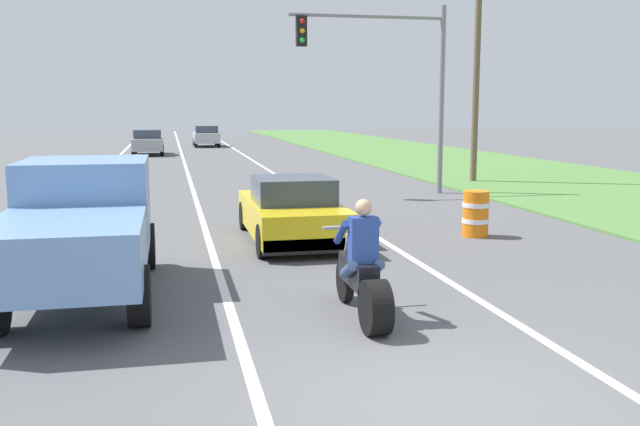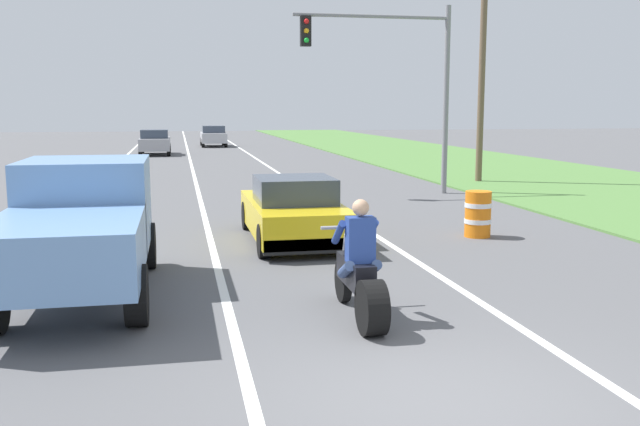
{
  "view_description": "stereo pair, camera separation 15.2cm",
  "coord_description": "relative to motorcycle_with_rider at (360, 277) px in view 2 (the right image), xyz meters",
  "views": [
    {
      "loc": [
        -2.57,
        -5.98,
        2.79
      ],
      "look_at": [
        -0.06,
        5.65,
        1.0
      ],
      "focal_mm": 39.47,
      "sensor_mm": 36.0,
      "label": 1
    },
    {
      "loc": [
        -2.42,
        -6.01,
        2.79
      ],
      "look_at": [
        -0.06,
        5.65,
        1.0
      ],
      "focal_mm": 39.47,
      "sensor_mm": 36.0,
      "label": 2
    }
  ],
  "objects": [
    {
      "name": "utility_pole_roadside",
      "position": [
        8.75,
        15.91,
        3.41
      ],
      "size": [
        0.24,
        0.24,
        8.01
      ],
      "primitive_type": "cylinder",
      "color": "brown",
      "rests_on": "ground"
    },
    {
      "name": "lane_stripe_right_solid",
      "position": [
        1.93,
        17.32,
        -0.59
      ],
      "size": [
        0.14,
        120.0,
        0.01
      ],
      "primitive_type": "cube",
      "color": "white",
      "rests_on": "ground"
    },
    {
      "name": "motorcycle_with_rider",
      "position": [
        0.0,
        0.0,
        0.0
      ],
      "size": [
        0.7,
        2.21,
        1.62
      ],
      "color": "black",
      "rests_on": "ground"
    },
    {
      "name": "lane_stripe_left_solid",
      "position": [
        -5.27,
        17.32,
        -0.59
      ],
      "size": [
        0.14,
        120.0,
        0.01
      ],
      "primitive_type": "cube",
      "color": "white",
      "rests_on": "ground"
    },
    {
      "name": "pickup_truck_left_lane_light_blue",
      "position": [
        -3.74,
        1.99,
        0.51
      ],
      "size": [
        2.02,
        4.8,
        1.98
      ],
      "color": "#6B93C6",
      "rests_on": "ground"
    },
    {
      "name": "construction_barrel_nearest",
      "position": [
        4.05,
        5.41,
        -0.09
      ],
      "size": [
        0.58,
        0.58,
        1.0
      ],
      "color": "orange",
      "rests_on": "ground"
    },
    {
      "name": "sports_car_yellow",
      "position": [
        0.05,
        5.7,
        0.04
      ],
      "size": [
        1.84,
        4.3,
        1.37
      ],
      "color": "yellow",
      "rests_on": "ground"
    },
    {
      "name": "ground_plane",
      "position": [
        0.13,
        -2.68,
        -0.59
      ],
      "size": [
        160.0,
        160.0,
        0.0
      ],
      "primitive_type": "plane",
      "color": "#565659"
    },
    {
      "name": "lane_stripe_centre_dashed",
      "position": [
        -1.67,
        17.32,
        -0.59
      ],
      "size": [
        0.14,
        120.0,
        0.01
      ],
      "primitive_type": "cube",
      "color": "white",
      "rests_on": "ground"
    },
    {
      "name": "traffic_light_mast_near",
      "position": [
        4.65,
        13.03,
        3.44
      ],
      "size": [
        5.09,
        0.34,
        6.0
      ],
      "color": "gray",
      "rests_on": "ground"
    },
    {
      "name": "distant_car_far_ahead",
      "position": [
        -3.63,
        34.42,
        0.18
      ],
      "size": [
        1.8,
        4.0,
        1.5
      ],
      "color": "#99999E",
      "rests_on": "ground"
    },
    {
      "name": "grass_verge_right",
      "position": [
        12.05,
        17.32,
        -0.56
      ],
      "size": [
        10.0,
        120.0,
        0.06
      ],
      "primitive_type": "cube",
      "color": "#517F3D",
      "rests_on": "ground"
    },
    {
      "name": "distant_car_further_ahead",
      "position": [
        0.25,
        42.92,
        0.18
      ],
      "size": [
        1.8,
        4.0,
        1.5
      ],
      "color": "#B2B2B7",
      "rests_on": "ground"
    }
  ]
}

